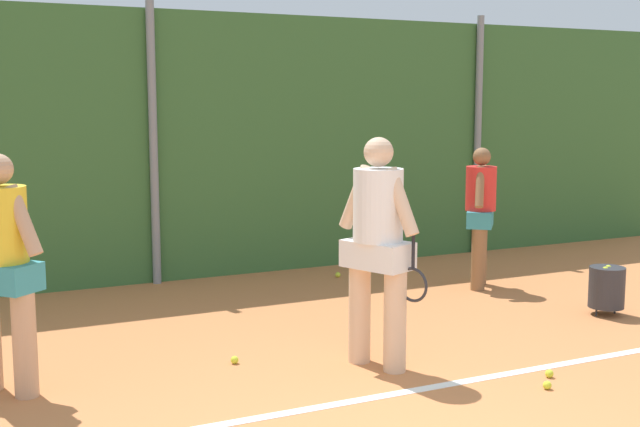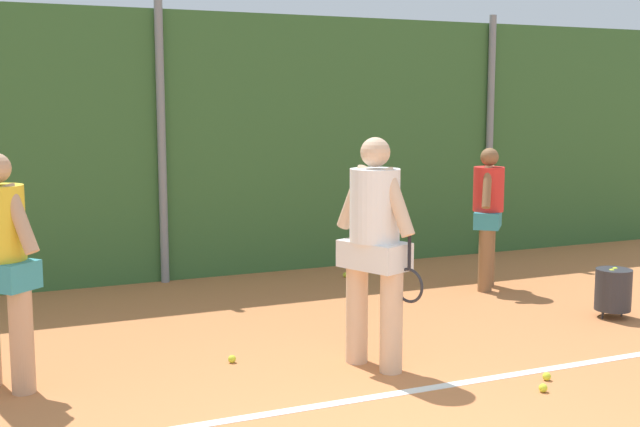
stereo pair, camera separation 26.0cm
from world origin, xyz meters
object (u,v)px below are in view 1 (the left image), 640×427
player_backcourt_far (480,209)px  player_midcourt (2,261)px  ball_hopper (607,287)px  tennis_ball_2 (235,360)px  player_foreground_near (378,240)px  tennis_ball_1 (338,275)px  tennis_ball_5 (547,385)px  tennis_ball_4 (549,374)px

player_backcourt_far → player_midcourt: bearing=-35.2°
ball_hopper → tennis_ball_2: ball_hopper is taller
player_foreground_near → tennis_ball_2: 1.58m
tennis_ball_1 → tennis_ball_2: bearing=-131.1°
player_midcourt → player_backcourt_far: player_midcourt is taller
ball_hopper → tennis_ball_2: size_ratio=7.78×
ball_hopper → tennis_ball_5: bearing=-144.3°
player_foreground_near → tennis_ball_4: (1.10, -0.84, -1.03)m
player_foreground_near → ball_hopper: 3.07m
player_foreground_near → tennis_ball_5: bearing=18.5°
player_midcourt → player_backcourt_far: (5.34, 1.38, -0.09)m
player_foreground_near → ball_hopper: size_ratio=3.70×
player_midcourt → tennis_ball_5: 4.20m
player_midcourt → ball_hopper: (5.76, -0.23, -0.72)m
player_midcourt → tennis_ball_4: bearing=-151.7°
player_foreground_near → player_midcourt: bearing=-125.5°
tennis_ball_2 → tennis_ball_4: same height
player_backcourt_far → tennis_ball_1: player_backcourt_far is taller
tennis_ball_1 → ball_hopper: bearing=-58.9°
player_foreground_near → tennis_ball_5: size_ratio=28.78×
tennis_ball_4 → player_foreground_near: bearing=142.6°
tennis_ball_5 → tennis_ball_1: bearing=85.2°
tennis_ball_2 → ball_hopper: bearing=-2.1°
player_midcourt → tennis_ball_1: size_ratio=27.41×
tennis_ball_4 → tennis_ball_5: 0.28m
player_foreground_near → tennis_ball_1: bearing=136.2°
player_midcourt → tennis_ball_5: player_midcourt is taller
player_midcourt → tennis_ball_4: 4.31m
tennis_ball_4 → tennis_ball_5: same height
tennis_ball_1 → tennis_ball_5: (-0.35, -4.25, 0.00)m
ball_hopper → tennis_ball_1: ball_hopper is taller
ball_hopper → tennis_ball_1: bearing=121.1°
player_foreground_near → tennis_ball_5: 1.72m
tennis_ball_5 → player_backcourt_far: bearing=62.2°
ball_hopper → player_midcourt: bearing=177.7°
player_midcourt → tennis_ball_1: (4.08, 2.56, -0.98)m
tennis_ball_1 → tennis_ball_4: same height
tennis_ball_2 → tennis_ball_4: bearing=-33.3°
player_foreground_near → tennis_ball_2: size_ratio=28.78×
player_foreground_near → tennis_ball_4: 1.73m
player_foreground_near → player_backcourt_far: size_ratio=1.15×
tennis_ball_2 → tennis_ball_5: same height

